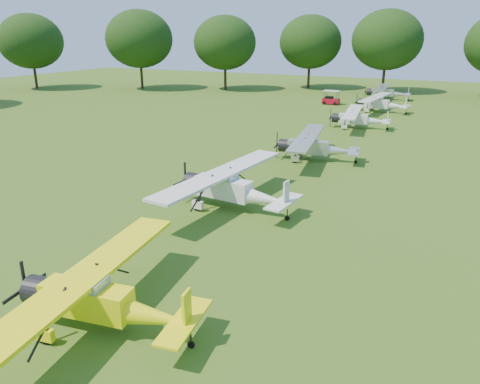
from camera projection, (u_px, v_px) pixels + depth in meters
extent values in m
plane|color=#2F5816|center=(245.00, 200.00, 27.70)|extent=(160.00, 160.00, 0.00)
cylinder|color=black|center=(384.00, 77.00, 75.97)|extent=(0.44, 0.44, 4.74)
ellipsoid|color=black|center=(387.00, 40.00, 74.08)|extent=(11.05, 11.05, 9.39)
cylinder|color=black|center=(309.00, 75.00, 81.09)|extent=(0.44, 0.44, 4.49)
ellipsoid|color=black|center=(310.00, 42.00, 79.30)|extent=(10.47, 10.47, 8.90)
cylinder|color=black|center=(225.00, 76.00, 79.33)|extent=(0.44, 0.44, 4.44)
ellipsoid|color=black|center=(225.00, 43.00, 77.56)|extent=(10.36, 10.36, 8.80)
cylinder|color=black|center=(142.00, 75.00, 80.05)|extent=(0.44, 0.44, 4.77)
ellipsoid|color=black|center=(139.00, 39.00, 78.14)|extent=(11.14, 11.14, 9.47)
cylinder|color=black|center=(35.00, 75.00, 80.62)|extent=(0.44, 0.44, 4.56)
ellipsoid|color=black|center=(31.00, 41.00, 78.81)|extent=(10.64, 10.64, 9.04)
cube|color=#FFFA0A|center=(87.00, 300.00, 15.55)|extent=(3.24, 1.37, 1.03)
cone|color=#FFFA0A|center=(159.00, 318.00, 14.83)|extent=(2.85, 1.27, 0.88)
cube|color=#8CA5B2|center=(83.00, 285.00, 15.40)|extent=(1.68, 1.12, 0.54)
cylinder|color=black|center=(41.00, 291.00, 16.09)|extent=(1.02, 1.14, 1.02)
cube|color=black|center=(25.00, 288.00, 16.27)|extent=(0.08, 0.13, 2.06)
cube|color=#FFFA0A|center=(82.00, 279.00, 15.32)|extent=(2.90, 10.50, 0.14)
cube|color=#FFFA0A|center=(187.00, 310.00, 14.38)|extent=(0.17, 0.55, 1.28)
cube|color=#FFFA0A|center=(184.00, 321.00, 14.56)|extent=(1.22, 2.84, 0.09)
cylinder|color=black|center=(45.00, 336.00, 14.91)|extent=(0.61, 0.24, 0.59)
cylinder|color=black|center=(91.00, 296.00, 17.12)|extent=(0.61, 0.24, 0.59)
cylinder|color=black|center=(191.00, 345.00, 14.77)|extent=(0.24, 0.11, 0.24)
cube|color=white|center=(223.00, 188.00, 26.37)|extent=(3.47, 1.32, 1.11)
cone|color=white|center=(268.00, 200.00, 25.01)|extent=(3.04, 1.22, 0.95)
cube|color=#8CA5B2|center=(222.00, 178.00, 26.23)|extent=(1.78, 1.13, 0.58)
cylinder|color=black|center=(195.00, 182.00, 27.36)|extent=(1.05, 1.18, 1.10)
cube|color=black|center=(185.00, 180.00, 27.70)|extent=(0.08, 0.13, 2.22)
cube|color=white|center=(222.00, 173.00, 26.14)|extent=(2.57, 11.32, 0.15)
cube|color=white|center=(286.00, 194.00, 24.31)|extent=(0.16, 0.59, 1.38)
cube|color=white|center=(284.00, 202.00, 24.52)|extent=(1.17, 3.04, 0.10)
cylinder|color=black|center=(198.00, 205.00, 25.97)|extent=(0.65, 0.23, 0.64)
cylinder|color=black|center=(224.00, 192.00, 28.11)|extent=(0.65, 0.23, 0.64)
cylinder|color=black|center=(287.00, 218.00, 24.71)|extent=(0.26, 0.11, 0.25)
cube|color=silver|center=(308.00, 147.00, 36.07)|extent=(3.19, 1.41, 1.01)
cone|color=silver|center=(342.00, 151.00, 35.41)|extent=(2.80, 1.30, 0.87)
cube|color=#8CA5B2|center=(307.00, 140.00, 35.93)|extent=(1.67, 1.13, 0.53)
cylinder|color=black|center=(285.00, 145.00, 36.57)|extent=(1.02, 1.13, 1.00)
cube|color=black|center=(277.00, 145.00, 36.74)|extent=(0.08, 0.12, 2.02)
cube|color=silver|center=(307.00, 137.00, 35.85)|extent=(3.04, 10.31, 0.13)
cube|color=silver|center=(356.00, 146.00, 34.99)|extent=(0.18, 0.54, 1.25)
cube|color=silver|center=(354.00, 151.00, 35.16)|extent=(1.25, 2.80, 0.09)
cylinder|color=black|center=(295.00, 159.00, 35.43)|extent=(0.60, 0.25, 0.58)
cylinder|color=black|center=(300.00, 152.00, 37.61)|extent=(0.60, 0.25, 0.58)
cylinder|color=black|center=(356.00, 162.00, 35.37)|extent=(0.24, 0.11, 0.23)
cube|color=white|center=(353.00, 119.00, 47.99)|extent=(2.99, 1.25, 0.95)
cone|color=white|center=(378.00, 121.00, 47.31)|extent=(2.63, 1.16, 0.82)
cube|color=#8CA5B2|center=(353.00, 114.00, 47.86)|extent=(1.55, 1.02, 0.50)
cylinder|color=black|center=(336.00, 118.00, 48.50)|extent=(0.94, 1.05, 0.94)
cube|color=black|center=(331.00, 118.00, 48.68)|extent=(0.07, 0.12, 1.91)
cube|color=white|center=(353.00, 112.00, 47.78)|extent=(2.61, 9.71, 0.13)
cube|color=white|center=(388.00, 118.00, 46.90)|extent=(0.16, 0.51, 1.18)
cube|color=white|center=(386.00, 122.00, 47.06)|extent=(1.11, 2.62, 0.08)
cylinder|color=black|center=(344.00, 127.00, 47.41)|extent=(0.56, 0.22, 0.54)
cylinder|color=black|center=(347.00, 123.00, 49.45)|extent=(0.56, 0.22, 0.54)
cylinder|color=black|center=(387.00, 129.00, 47.25)|extent=(0.23, 0.10, 0.22)
cube|color=white|center=(376.00, 104.00, 57.68)|extent=(3.15, 1.16, 1.01)
cone|color=white|center=(398.00, 106.00, 56.48)|extent=(2.76, 1.08, 0.87)
cube|color=#8CA5B2|center=(376.00, 99.00, 57.55)|extent=(1.61, 1.01, 0.53)
cylinder|color=black|center=(362.00, 102.00, 58.56)|extent=(0.94, 1.07, 1.00)
cube|color=black|center=(357.00, 102.00, 58.86)|extent=(0.07, 0.12, 2.02)
cube|color=white|center=(376.00, 97.00, 57.48)|extent=(2.20, 10.30, 0.13)
cube|color=white|center=(406.00, 103.00, 55.85)|extent=(0.14, 0.54, 1.25)
cube|color=white|center=(405.00, 107.00, 56.04)|extent=(1.03, 2.76, 0.09)
cylinder|color=black|center=(367.00, 110.00, 57.31)|extent=(0.59, 0.20, 0.58)
cylinder|color=black|center=(372.00, 108.00, 59.27)|extent=(0.59, 0.20, 0.58)
cylinder|color=black|center=(406.00, 113.00, 56.21)|extent=(0.24, 0.10, 0.23)
cube|color=silver|center=(383.00, 93.00, 67.97)|extent=(3.13, 1.16, 1.01)
cone|color=silver|center=(401.00, 94.00, 67.13)|extent=(2.75, 1.08, 0.86)
cube|color=#8CA5B2|center=(382.00, 89.00, 67.83)|extent=(1.60, 1.00, 0.53)
cylinder|color=black|center=(370.00, 92.00, 68.60)|extent=(0.94, 1.06, 1.00)
cube|color=black|center=(365.00, 92.00, 68.81)|extent=(0.07, 0.12, 2.01)
cube|color=silver|center=(382.00, 87.00, 67.75)|extent=(2.22, 10.24, 0.13)
cube|color=silver|center=(409.00, 91.00, 66.64)|extent=(0.14, 0.53, 1.25)
cube|color=silver|center=(407.00, 94.00, 66.81)|extent=(1.03, 2.74, 0.09)
cylinder|color=black|center=(376.00, 98.00, 67.41)|extent=(0.59, 0.20, 0.58)
cylinder|color=black|center=(378.00, 96.00, 69.52)|extent=(0.59, 0.20, 0.58)
cylinder|color=black|center=(408.00, 100.00, 67.01)|extent=(0.24, 0.10, 0.23)
cube|color=#A30B1D|center=(331.00, 101.00, 63.66)|extent=(2.27, 1.31, 0.70)
cube|color=black|center=(329.00, 98.00, 63.67)|extent=(0.96, 1.15, 0.45)
cube|color=white|center=(332.00, 91.00, 63.21)|extent=(2.17, 1.41, 0.08)
cylinder|color=black|center=(324.00, 103.00, 63.56)|extent=(0.45, 0.16, 0.44)
cylinder|color=black|center=(327.00, 102.00, 64.59)|extent=(0.45, 0.16, 0.44)
cylinder|color=black|center=(335.00, 104.00, 62.87)|extent=(0.45, 0.16, 0.44)
cylinder|color=black|center=(338.00, 103.00, 63.91)|extent=(0.45, 0.16, 0.44)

